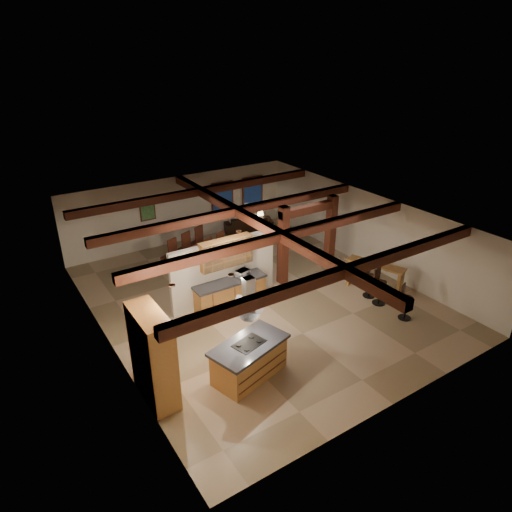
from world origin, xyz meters
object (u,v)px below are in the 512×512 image
Objects in this scene: dining_table at (198,259)px; bar_counter at (375,273)px; sofa at (248,223)px; kitchen_island at (249,359)px.

bar_counter is (4.34, -5.06, 0.38)m from dining_table.
sofa is 7.30m from bar_counter.
bar_counter is at bearing 13.32° from kitchen_island.
sofa is (3.68, 2.20, 0.01)m from dining_table.
sofa is (5.42, 8.70, -0.19)m from kitchen_island.
dining_table is (1.74, 6.50, -0.19)m from kitchen_island.
kitchen_island is 10.25m from sofa.
kitchen_island is 1.25× the size of dining_table.
kitchen_island reaches higher than sofa.
sofa is at bearing 58.06° from kitchen_island.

